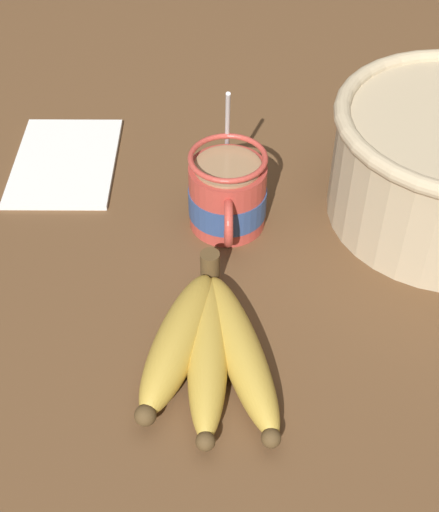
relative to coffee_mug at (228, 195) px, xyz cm
name	(u,v)px	position (x,y,z in cm)	size (l,w,h in cm)	color
table	(257,269)	(5.61, 3.15, -5.90)	(129.53, 129.53, 3.68)	brown
coffee_mug	(228,195)	(0.00, 0.00, 0.00)	(15.13, 8.66, 15.91)	#B23D33
banana_bunch	(208,347)	(19.35, -2.12, -2.07)	(21.34, 14.68, 4.41)	#4C381E
napkin	(65,162)	(-11.13, -19.95, -3.76)	(17.85, 12.62, 0.60)	white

